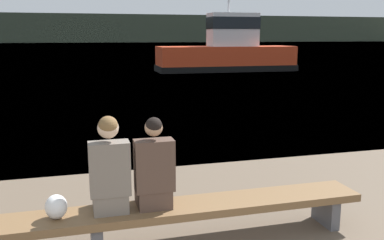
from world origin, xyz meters
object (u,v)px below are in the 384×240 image
Objects in this scene: person_left at (110,171)px; shopping_bag at (56,207)px; person_right at (154,171)px; tugboat_red at (227,53)px; bench_main at (96,221)px.

shopping_bag is at bearing -177.74° from person_left.
person_right is 0.11× the size of tugboat_red.
bench_main is 0.57m from person_left.
person_left is 1.04× the size of person_right.
tugboat_red is at bearing 68.11° from person_right.
person_left reaches higher than bench_main.
tugboat_red is (10.09, 22.55, 0.59)m from shopping_bag.
bench_main is 24.07× the size of shopping_bag.
tugboat_red reaches higher than shopping_bag.
tugboat_red is at bearing 67.07° from person_left.
person_right is at bearing 0.33° from person_left.
person_left is at bearing -179.67° from person_right.
person_right is at bearing 159.39° from tugboat_red.
shopping_bag is at bearing 157.17° from tugboat_red.
person_left is 24.46m from tugboat_red.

